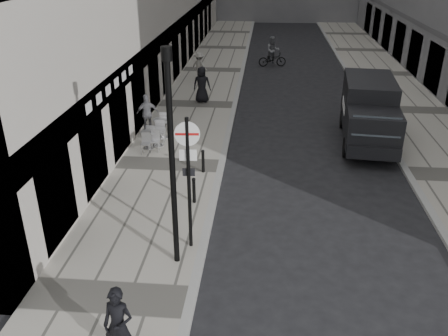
# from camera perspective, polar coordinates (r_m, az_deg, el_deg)

# --- Properties ---
(sidewalk) EXTENTS (4.00, 60.00, 0.12)m
(sidewalk) POSITION_cam_1_polar(r_m,az_deg,el_deg) (25.47, -3.25, 7.59)
(sidewalk) COLOR gray
(sidewalk) RESTS_ON ground
(far_sidewalk) EXTENTS (4.00, 60.00, 0.12)m
(far_sidewalk) POSITION_cam_1_polar(r_m,az_deg,el_deg) (26.28, 21.38, 6.44)
(far_sidewalk) COLOR gray
(far_sidewalk) RESTS_ON ground
(walking_man) EXTENTS (0.69, 0.50, 1.74)m
(walking_man) POSITION_cam_1_polar(r_m,az_deg,el_deg) (10.07, -12.56, -18.03)
(walking_man) COLOR black
(walking_man) RESTS_ON sidewalk
(sign_post) EXTENTS (0.65, 0.11, 3.80)m
(sign_post) POSITION_cam_1_polar(r_m,az_deg,el_deg) (12.34, -4.31, 0.08)
(sign_post) COLOR black
(sign_post) RESTS_ON sidewalk
(lamppost) EXTENTS (0.26, 0.26, 5.67)m
(lamppost) POSITION_cam_1_polar(r_m,az_deg,el_deg) (11.45, -6.32, 1.87)
(lamppost) COLOR black
(lamppost) RESTS_ON sidewalk
(bollard_near) EXTENTS (0.11, 0.11, 0.83)m
(bollard_near) POSITION_cam_1_polar(r_m,az_deg,el_deg) (15.46, -3.63, -2.77)
(bollard_near) COLOR black
(bollard_near) RESTS_ON sidewalk
(bollard_far) EXTENTS (0.11, 0.11, 0.83)m
(bollard_far) POSITION_cam_1_polar(r_m,az_deg,el_deg) (17.49, -2.53, 0.75)
(bollard_far) COLOR black
(bollard_far) RESTS_ON sidewalk
(panel_van) EXTENTS (2.55, 5.68, 2.60)m
(panel_van) POSITION_cam_1_polar(r_m,az_deg,el_deg) (21.18, 17.06, 6.78)
(panel_van) COLOR black
(panel_van) RESTS_ON ground
(cyclist) EXTENTS (2.00, 0.98, 2.07)m
(cyclist) POSITION_cam_1_polar(r_m,az_deg,el_deg) (34.15, 5.85, 13.39)
(cyclist) COLOR black
(cyclist) RESTS_ON ground
(pedestrian_a) EXTENTS (1.10, 0.81, 1.74)m
(pedestrian_a) POSITION_cam_1_polar(r_m,az_deg,el_deg) (21.44, -9.22, 6.47)
(pedestrian_a) COLOR slate
(pedestrian_a) RESTS_ON sidewalk
(pedestrian_b) EXTENTS (1.26, 1.06, 1.69)m
(pedestrian_b) POSITION_cam_1_polar(r_m,az_deg,el_deg) (30.04, -2.97, 12.14)
(pedestrian_b) COLOR gray
(pedestrian_b) RESTS_ON sidewalk
(pedestrian_c) EXTENTS (0.93, 0.61, 1.90)m
(pedestrian_c) POSITION_cam_1_polar(r_m,az_deg,el_deg) (25.51, -2.68, 10.00)
(pedestrian_c) COLOR black
(pedestrian_c) RESTS_ON sidewalk
(cafe_table_near) EXTENTS (0.78, 1.75, 1.00)m
(cafe_table_near) POSITION_cam_1_polar(r_m,az_deg,el_deg) (20.81, -7.40, 4.94)
(cafe_table_near) COLOR silver
(cafe_table_near) RESTS_ON sidewalk
(cafe_table_mid) EXTENTS (0.66, 1.50, 0.85)m
(cafe_table_mid) POSITION_cam_1_polar(r_m,az_deg,el_deg) (19.81, -9.04, 3.53)
(cafe_table_mid) COLOR #A6A6A8
(cafe_table_mid) RESTS_ON sidewalk
(cafe_table_far) EXTENTS (0.67, 1.52, 0.87)m
(cafe_table_far) POSITION_cam_1_polar(r_m,az_deg,el_deg) (19.99, -7.94, 3.84)
(cafe_table_far) COLOR silver
(cafe_table_far) RESTS_ON sidewalk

